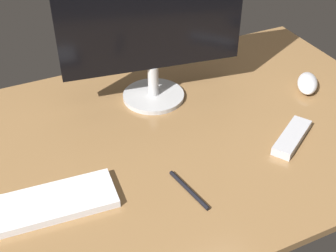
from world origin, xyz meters
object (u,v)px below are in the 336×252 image
object	(u,v)px
computer_mouse	(307,83)
pen	(189,190)
monitor	(152,13)
tv_remote	(292,137)
keyboard	(8,214)

from	to	relation	value
computer_mouse	pen	bearing A→B (deg)	153.92
monitor	computer_mouse	bearing A→B (deg)	-10.72
tv_remote	computer_mouse	bearing A→B (deg)	10.74
keyboard	computer_mouse	distance (cm)	90.64
monitor	keyboard	xyz separation A→B (cm)	(-46.03, -28.82, -25.07)
monitor	keyboard	distance (cm)	59.81
computer_mouse	pen	xyz separation A→B (cm)	(-51.72, -23.23, -1.41)
monitor	keyboard	bearing A→B (deg)	-139.61
monitor	pen	distance (cm)	46.70
keyboard	pen	world-z (taller)	keyboard
keyboard	tv_remote	bearing A→B (deg)	0.87
tv_remote	monitor	bearing A→B (deg)	93.39
computer_mouse	tv_remote	size ratio (longest dim) A/B	0.72
monitor	pen	xyz separation A→B (cm)	(-8.17, -38.27, -25.49)
keyboard	pen	distance (cm)	39.02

